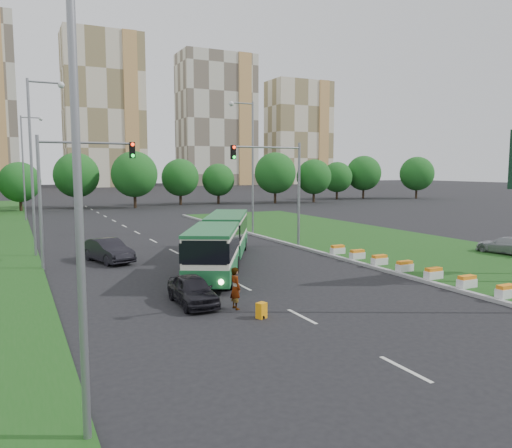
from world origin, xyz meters
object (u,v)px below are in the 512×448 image
articulated_bus (216,241)px  car_median (506,245)px  car_left_far (108,250)px  traffic_mast_left (68,180)px  pedestrian (236,288)px  shopping_trolley (261,311)px  traffic_mast_median (281,178)px  car_left_near (192,290)px

articulated_bus → car_median: size_ratio=3.74×
car_left_far → car_median: car_left_far is taller
traffic_mast_left → car_left_far: bearing=20.3°
articulated_bus → pedestrian: 9.85m
traffic_mast_left → pedestrian: 14.55m
car_median → shopping_trolley: car_median is taller
traffic_mast_median → car_median: (12.46, -9.93, -4.61)m
articulated_bus → car_left_near: (-4.24, -7.90, -0.89)m
traffic_mast_left → pedestrian: traffic_mast_left is taller
car_left_far → shopping_trolley: size_ratio=7.11×
traffic_mast_median → traffic_mast_left: (-15.16, -1.00, 0.00)m
car_left_near → car_left_far: (-1.64, 12.11, 0.10)m
articulated_bus → pedestrian: size_ratio=8.37×
traffic_mast_median → pedestrian: size_ratio=4.37×
traffic_mast_median → shopping_trolley: traffic_mast_median is taller
traffic_mast_left → pedestrian: bearing=-67.2°
traffic_mast_median → traffic_mast_left: 15.19m
articulated_bus → car_median: 20.23m
traffic_mast_median → car_left_far: traffic_mast_median is taller
pedestrian → shopping_trolley: pedestrian is taller
traffic_mast_median → articulated_bus: traffic_mast_median is taller
car_median → car_left_near: bearing=-3.2°
car_median → pedestrian: (-22.24, -3.84, 0.17)m
traffic_mast_left → shopping_trolley: traffic_mast_left is taller
car_left_near → pedestrian: 2.11m
traffic_mast_left → car_median: 29.39m
car_left_near → pedestrian: bearing=-45.6°
shopping_trolley → traffic_mast_left: bearing=88.6°
pedestrian → traffic_mast_left: bearing=21.3°
traffic_mast_left → car_median: size_ratio=1.95×
traffic_mast_left → articulated_bus: size_ratio=0.52×
pedestrian → traffic_mast_median: bearing=-36.9°
traffic_mast_left → articulated_bus: 9.63m
traffic_mast_left → pedestrian: size_ratio=4.37×
car_median → shopping_trolley: 22.53m
car_left_near → car_median: bearing=6.7°
articulated_bus → car_left_near: articulated_bus is taller
articulated_bus → traffic_mast_left: bearing=-174.1°
car_left_near → shopping_trolley: (1.83, -3.22, -0.34)m
shopping_trolley → car_left_near: bearing=96.5°
car_left_near → car_left_far: size_ratio=0.84×
traffic_mast_left → car_median: (27.62, -8.93, -4.61)m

